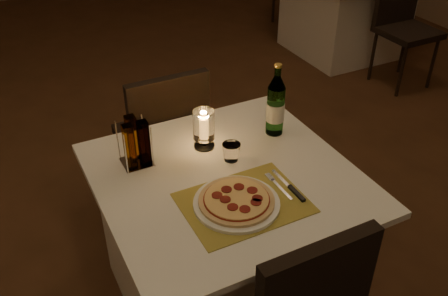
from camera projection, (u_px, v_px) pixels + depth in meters
name	position (u px, v px, depth m)	size (l,w,h in m)	color
floor	(158.00, 278.00, 2.51)	(8.00, 10.00, 0.02)	#492A17
main_table	(226.00, 242.00, 2.19)	(1.00, 1.00, 0.74)	white
chair_far	(164.00, 131.00, 2.62)	(0.42, 0.42, 0.90)	black
placemat	(244.00, 203.00, 1.84)	(0.45, 0.34, 0.00)	#A39038
plate	(236.00, 203.00, 1.83)	(0.32, 0.32, 0.01)	white
pizza	(237.00, 200.00, 1.82)	(0.28, 0.28, 0.02)	#D8B77F
fork	(277.00, 184.00, 1.93)	(0.02, 0.18, 0.00)	silver
knife	(293.00, 190.00, 1.90)	(0.02, 0.22, 0.01)	black
tumbler	(231.00, 152.00, 2.06)	(0.08, 0.08, 0.08)	white
water_bottle	(276.00, 106.00, 2.18)	(0.08, 0.08, 0.33)	#6CAD5D
hurricane_candle	(204.00, 126.00, 2.10)	(0.09, 0.09, 0.18)	white
cruet_caddy	(135.00, 144.00, 2.00)	(0.12, 0.12, 0.21)	white
neighbor_table_right	(344.00, 13.00, 4.67)	(1.00, 1.00, 0.74)	white
neighbor_chair_ra	(403.00, 18.00, 4.04)	(0.42, 0.42, 0.90)	black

